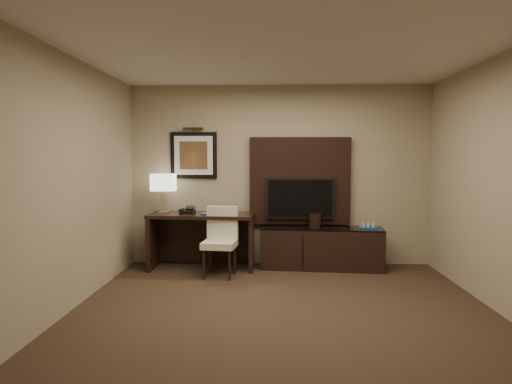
{
  "coord_description": "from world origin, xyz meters",
  "views": [
    {
      "loc": [
        -0.12,
        -4.39,
        1.64
      ],
      "look_at": [
        -0.34,
        1.8,
        1.15
      ],
      "focal_mm": 32.0,
      "sensor_mm": 36.0,
      "label": 1
    }
  ],
  "objects_px": {
    "tv": "(300,198)",
    "desk_phone": "(188,210)",
    "table_lamp": "(163,194)",
    "credenza": "(322,248)",
    "ice_bucket": "(315,221)",
    "minibar_tray": "(368,225)",
    "desk_chair": "(219,244)",
    "desk": "(202,241)"
  },
  "relations": [
    {
      "from": "tv",
      "to": "desk",
      "type": "bearing_deg",
      "value": -172.45
    },
    {
      "from": "tv",
      "to": "desk_chair",
      "type": "bearing_deg",
      "value": -150.05
    },
    {
      "from": "tv",
      "to": "ice_bucket",
      "type": "distance_m",
      "value": 0.4
    },
    {
      "from": "desk_chair",
      "to": "ice_bucket",
      "type": "distance_m",
      "value": 1.45
    },
    {
      "from": "desk_phone",
      "to": "ice_bucket",
      "type": "height_order",
      "value": "desk_phone"
    },
    {
      "from": "table_lamp",
      "to": "credenza",
      "type": "bearing_deg",
      "value": -1.71
    },
    {
      "from": "credenza",
      "to": "desk_phone",
      "type": "height_order",
      "value": "desk_phone"
    },
    {
      "from": "minibar_tray",
      "to": "table_lamp",
      "type": "bearing_deg",
      "value": 177.8
    },
    {
      "from": "desk",
      "to": "ice_bucket",
      "type": "distance_m",
      "value": 1.67
    },
    {
      "from": "credenza",
      "to": "ice_bucket",
      "type": "xyz_separation_m",
      "value": [
        -0.1,
        0.01,
        0.4
      ]
    },
    {
      "from": "tv",
      "to": "desk_phone",
      "type": "distance_m",
      "value": 1.66
    },
    {
      "from": "ice_bucket",
      "to": "minibar_tray",
      "type": "xyz_separation_m",
      "value": [
        0.76,
        -0.06,
        -0.06
      ]
    },
    {
      "from": "tv",
      "to": "table_lamp",
      "type": "distance_m",
      "value": 2.02
    },
    {
      "from": "table_lamp",
      "to": "ice_bucket",
      "type": "bearing_deg",
      "value": -1.54
    },
    {
      "from": "desk",
      "to": "credenza",
      "type": "relative_size",
      "value": 0.86
    },
    {
      "from": "credenza",
      "to": "minibar_tray",
      "type": "height_order",
      "value": "minibar_tray"
    },
    {
      "from": "table_lamp",
      "to": "ice_bucket",
      "type": "relative_size",
      "value": 2.65
    },
    {
      "from": "credenza",
      "to": "tv",
      "type": "distance_m",
      "value": 0.8
    },
    {
      "from": "credenza",
      "to": "desk_chair",
      "type": "height_order",
      "value": "desk_chair"
    },
    {
      "from": "ice_bucket",
      "to": "minibar_tray",
      "type": "relative_size",
      "value": 0.81
    },
    {
      "from": "tv",
      "to": "table_lamp",
      "type": "bearing_deg",
      "value": -178.0
    },
    {
      "from": "desk_chair",
      "to": "credenza",
      "type": "bearing_deg",
      "value": 26.32
    },
    {
      "from": "table_lamp",
      "to": "minibar_tray",
      "type": "distance_m",
      "value": 3.02
    },
    {
      "from": "credenza",
      "to": "tv",
      "type": "relative_size",
      "value": 1.75
    },
    {
      "from": "desk",
      "to": "table_lamp",
      "type": "relative_size",
      "value": 2.82
    },
    {
      "from": "desk",
      "to": "credenza",
      "type": "bearing_deg",
      "value": 5.77
    },
    {
      "from": "tv",
      "to": "desk_chair",
      "type": "distance_m",
      "value": 1.42
    },
    {
      "from": "desk",
      "to": "desk_phone",
      "type": "xyz_separation_m",
      "value": [
        -0.2,
        -0.03,
        0.46
      ]
    },
    {
      "from": "desk",
      "to": "ice_bucket",
      "type": "bearing_deg",
      "value": 6.2
    },
    {
      "from": "credenza",
      "to": "ice_bucket",
      "type": "relative_size",
      "value": 8.67
    },
    {
      "from": "minibar_tray",
      "to": "desk_chair",
      "type": "bearing_deg",
      "value": -167.53
    },
    {
      "from": "credenza",
      "to": "minibar_tray",
      "type": "distance_m",
      "value": 0.75
    },
    {
      "from": "table_lamp",
      "to": "ice_bucket",
      "type": "height_order",
      "value": "table_lamp"
    },
    {
      "from": "tv",
      "to": "ice_bucket",
      "type": "xyz_separation_m",
      "value": [
        0.21,
        -0.13,
        -0.32
      ]
    },
    {
      "from": "desk",
      "to": "desk_phone",
      "type": "distance_m",
      "value": 0.5
    },
    {
      "from": "desk",
      "to": "ice_bucket",
      "type": "xyz_separation_m",
      "value": [
        1.64,
        0.06,
        0.3
      ]
    },
    {
      "from": "tv",
      "to": "table_lamp",
      "type": "height_order",
      "value": "table_lamp"
    },
    {
      "from": "tv",
      "to": "desk_phone",
      "type": "xyz_separation_m",
      "value": [
        -1.64,
        -0.22,
        -0.16
      ]
    },
    {
      "from": "tv",
      "to": "desk_phone",
      "type": "bearing_deg",
      "value": -172.23
    },
    {
      "from": "tv",
      "to": "minibar_tray",
      "type": "relative_size",
      "value": 4.04
    },
    {
      "from": "desk_chair",
      "to": "desk_phone",
      "type": "xyz_separation_m",
      "value": [
        -0.51,
        0.43,
        0.4
      ]
    },
    {
      "from": "desk",
      "to": "desk_chair",
      "type": "relative_size",
      "value": 1.66
    }
  ]
}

